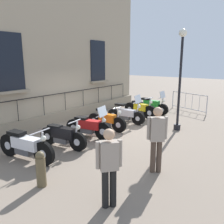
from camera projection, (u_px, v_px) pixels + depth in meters
ground_plane at (104, 129)px, 10.11m from camera, size 60.00×60.00×0.00m
building_facade at (57, 50)px, 10.94m from camera, size 0.82×12.00×6.90m
motorcycle_white at (26, 146)px, 6.85m from camera, size 2.14×0.74×1.00m
motorcycle_black at (63, 136)px, 7.84m from camera, size 1.89×0.64×1.01m
motorcycle_red at (89, 127)px, 8.86m from camera, size 1.94×0.73×1.26m
motorcycle_orange at (107, 120)px, 9.85m from camera, size 1.92×0.59×1.04m
motorcycle_silver at (126, 114)px, 10.93m from camera, size 1.93×0.68×1.37m
motorcycle_yellow at (140, 109)px, 11.91m from camera, size 1.98×0.70×1.09m
motorcycle_green at (151, 106)px, 12.80m from camera, size 2.02×0.67×1.29m
lamppost at (180, 77)px, 9.47m from camera, size 0.31×0.31×4.09m
crowd_barrier at (189, 102)px, 13.37m from camera, size 2.25×0.82×1.05m
bollard at (41, 169)px, 5.45m from camera, size 0.23×0.23×0.87m
pedestrian_standing at (109, 164)px, 4.58m from camera, size 0.40×0.42×1.65m
pedestrian_walking at (157, 136)px, 6.02m from camera, size 0.43×0.40×1.77m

